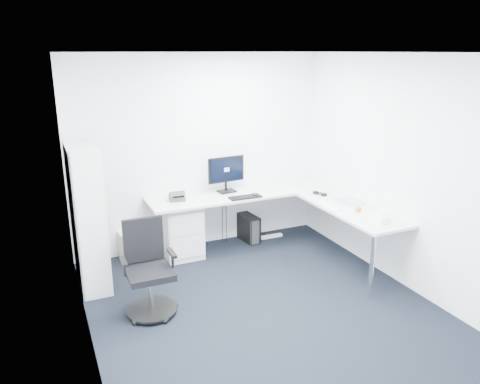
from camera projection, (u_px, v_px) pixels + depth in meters
name	position (u px, v px, depth m)	size (l,w,h in m)	color
ground	(267.00, 312.00, 5.07)	(4.20, 4.20, 0.00)	black
ceiling	(271.00, 52.00, 4.29)	(4.20, 4.20, 0.00)	white
wall_back	(200.00, 153.00, 6.52)	(3.60, 0.02, 2.70)	white
wall_front	(427.00, 285.00, 2.84)	(3.60, 0.02, 2.70)	white
wall_left	(81.00, 218.00, 3.98)	(0.02, 4.20, 2.70)	white
wall_right	(408.00, 174.00, 5.38)	(0.02, 4.20, 2.70)	white
l_desk	(256.00, 227.00, 6.39)	(2.77, 1.55, 0.81)	#BABCBC
drawer_pedestal	(180.00, 228.00, 6.41)	(0.50, 0.62, 0.76)	#BABCBC
bookshelf	(88.00, 217.00, 5.46)	(0.33, 0.86, 1.71)	silver
task_chair	(149.00, 270.00, 4.90)	(0.57, 0.57, 1.02)	black
black_pc_tower	(249.00, 228.00, 6.93)	(0.18, 0.40, 0.39)	black
beige_pc_tower	(129.00, 248.00, 6.26)	(0.18, 0.39, 0.37)	beige
power_strip	(271.00, 236.00, 7.08)	(0.35, 0.06, 0.04)	white
monitor	(226.00, 174.00, 6.50)	(0.54, 0.17, 0.52)	black
black_keyboard	(245.00, 197.00, 6.31)	(0.45, 0.16, 0.02)	black
mouse	(255.00, 195.00, 6.38)	(0.06, 0.11, 0.03)	black
desk_phone	(177.00, 195.00, 6.20)	(0.19, 0.19, 0.13)	#2A292C
laptop	(350.00, 192.00, 6.12)	(0.38, 0.36, 0.26)	silver
white_keyboard	(328.00, 206.00, 5.96)	(0.12, 0.42, 0.01)	white
headphones	(320.00, 193.00, 6.45)	(0.13, 0.20, 0.05)	black
orange_fruit	(358.00, 209.00, 5.77)	(0.07, 0.07, 0.07)	orange
tissue_box	(380.00, 218.00, 5.43)	(0.12, 0.22, 0.08)	white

